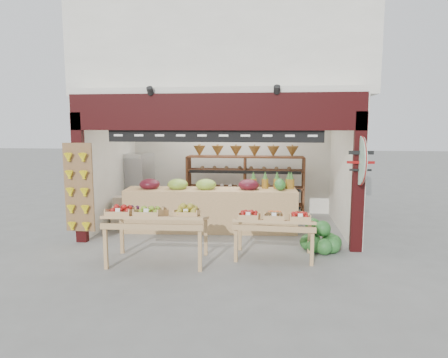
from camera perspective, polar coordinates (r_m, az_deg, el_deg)
ground at (r=9.09m, az=-0.55°, el=-7.59°), size 60.00×60.00×0.00m
shop_structure at (r=10.48m, az=0.56°, el=16.07°), size 6.36×5.12×5.40m
banana_board at (r=8.54m, az=-20.11°, el=-1.41°), size 0.60×0.15×1.80m
gift_sign at (r=7.76m, az=18.93°, el=2.49°), size 0.04×0.93×0.92m
back_shelving at (r=10.33m, az=3.02°, el=0.98°), size 3.03×0.50×1.87m
refrigerator at (r=10.90m, az=-12.16°, el=-0.75°), size 0.79×0.79×1.65m
cardboard_stack at (r=9.90m, az=-13.00°, el=-4.96°), size 1.04×0.76×0.71m
mid_counter at (r=9.10m, az=-1.97°, el=-4.17°), size 3.90×1.01×1.19m
display_table_left at (r=7.13m, az=-10.31°, el=-5.05°), size 1.75×1.03×1.08m
display_table_right at (r=7.29m, az=7.19°, el=-5.63°), size 1.46×0.84×0.93m
watermelon_pile at (r=7.98m, az=13.70°, el=-8.39°), size 0.80×0.77×0.59m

